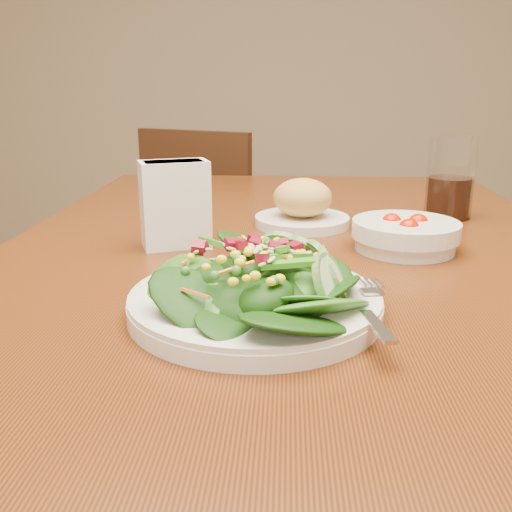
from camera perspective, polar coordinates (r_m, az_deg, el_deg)
name	(u,v)px	position (r m, az deg, el deg)	size (l,w,h in m)	color
dining_table	(294,317)	(0.87, 3.86, -6.10)	(0.90, 1.40, 0.75)	#5E2A0C
chair_far	(215,250)	(1.90, -4.11, 0.60)	(0.51, 0.51, 0.85)	black
salad_plate	(264,288)	(0.61, 0.79, -3.21)	(0.28, 0.27, 0.08)	silver
bread_plate	(302,207)	(0.98, 4.66, 4.96)	(0.16, 0.16, 0.08)	silver
tomato_bowl	(405,234)	(0.87, 14.70, 2.09)	(0.16, 0.16, 0.05)	silver
drinking_glass	(450,183)	(1.10, 18.82, 6.91)	(0.08, 0.08, 0.15)	silver
napkin_holder	(175,202)	(0.86, -8.10, 5.38)	(0.11, 0.09, 0.13)	white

